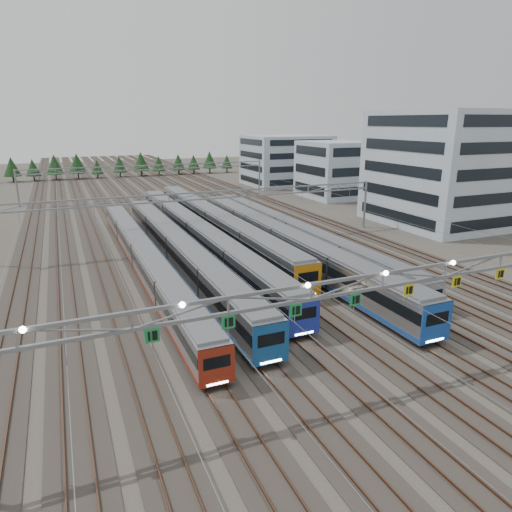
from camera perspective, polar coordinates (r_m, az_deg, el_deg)
name	(u,v)px	position (r m, az deg, el deg)	size (l,w,h in m)	color
ground	(375,375)	(35.33, 14.64, -14.18)	(400.00, 400.00, 0.00)	#47423A
track_bed	(140,185)	(126.10, -14.28, 8.65)	(54.00, 260.00, 5.42)	#2D2823
train_a	(142,256)	(57.27, -14.01, 0.04)	(2.60, 57.30, 3.37)	black
train_b	(178,249)	(58.39, -9.74, 0.83)	(2.91, 55.85, 3.80)	black
train_c	(196,234)	(66.26, -7.46, 2.80)	(2.90, 64.08, 3.78)	black
train_d	(215,223)	(72.35, -5.18, 4.16)	(3.13, 59.70, 4.08)	black
train_e	(281,242)	(60.95, 3.13, 1.81)	(3.07, 56.13, 4.00)	black
train_f	(293,233)	(67.41, 4.65, 2.93)	(2.57, 56.40, 3.34)	black
gantry_near	(383,284)	(32.24, 15.61, -3.38)	(56.36, 0.61, 8.08)	gray
gantry_mid	(207,202)	(67.41, -6.10, 6.77)	(56.36, 0.36, 8.00)	gray
gantry_far	(150,171)	(110.84, -13.17, 10.26)	(56.36, 0.36, 8.00)	gray
depot_bldg_south	(440,169)	(86.99, 22.06, 10.10)	(18.00, 22.00, 19.48)	#A0B2BF
depot_bldg_mid	(335,170)	(112.43, 9.89, 10.60)	(14.00, 16.00, 13.07)	#A0B2BF
depot_bldg_north	(286,160)	(133.57, 3.80, 11.85)	(22.00, 18.00, 13.72)	#A0B2BF
treeline	(130,164)	(157.90, -15.50, 11.07)	(100.10, 5.60, 7.02)	#332114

